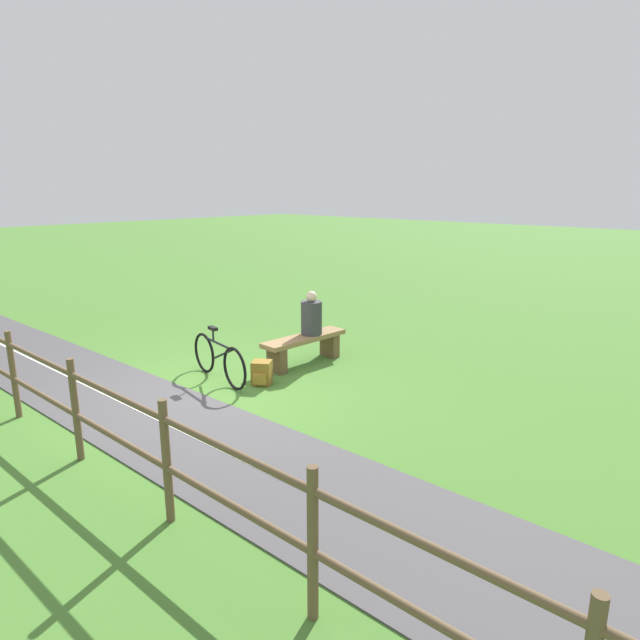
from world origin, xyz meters
TOP-DOWN VIEW (x-y plane):
  - ground_plane at (0.00, 0.00)m, footprint 80.00×80.00m
  - paved_path at (0.81, 4.00)m, footprint 2.79×36.04m
  - path_centre_line at (0.81, 4.00)m, footprint 0.94×31.99m
  - bench at (-2.07, 0.09)m, footprint 1.68×0.48m
  - person_seated at (-2.24, 0.10)m, footprint 0.38×0.38m
  - bicycle at (-0.56, -0.33)m, footprint 0.33×1.66m
  - backpack at (-0.90, 0.29)m, footprint 0.38×0.38m
  - fence_roadside at (1.98, 4.95)m, footprint 0.38×15.87m

SIDE VIEW (x-z plane):
  - ground_plane at x=0.00m, z-range 0.00..0.00m
  - paved_path at x=0.81m, z-range 0.00..0.02m
  - path_centre_line at x=0.81m, z-range 0.02..0.02m
  - backpack at x=-0.90m, z-range 0.00..0.37m
  - bench at x=-2.07m, z-range 0.09..0.59m
  - bicycle at x=-0.56m, z-range -0.07..0.78m
  - fence_roadside at x=1.98m, z-range 0.11..1.29m
  - person_seated at x=-2.24m, z-range 0.44..1.20m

